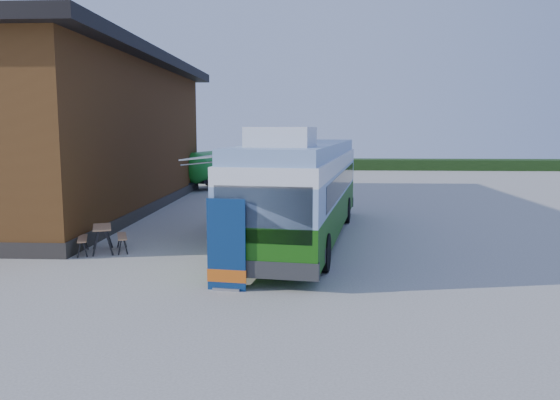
# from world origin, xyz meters

# --- Properties ---
(ground) EXTENTS (100.00, 100.00, 0.00)m
(ground) POSITION_xyz_m (0.00, 0.00, 0.00)
(ground) COLOR #BCB7AD
(ground) RESTS_ON ground
(barn) EXTENTS (9.60, 21.20, 7.50)m
(barn) POSITION_xyz_m (-10.50, 10.00, 3.59)
(barn) COLOR brown
(barn) RESTS_ON ground
(hedge) EXTENTS (40.00, 3.00, 1.00)m
(hedge) POSITION_xyz_m (8.00, 38.00, 0.50)
(hedge) COLOR #264419
(hedge) RESTS_ON ground
(bus) EXTENTS (4.59, 13.29, 4.01)m
(bus) POSITION_xyz_m (0.73, 3.33, 1.91)
(bus) COLOR #1D7313
(bus) RESTS_ON ground
(awning) EXTENTS (3.58, 5.09, 0.55)m
(awning) POSITION_xyz_m (-1.39, 3.70, 2.91)
(awning) COLOR white
(awning) RESTS_ON ground
(banner) EXTENTS (0.99, 0.28, 2.28)m
(banner) POSITION_xyz_m (-1.08, -2.97, 0.93)
(banner) COLOR navy
(banner) RESTS_ON ground
(picnic_table) EXTENTS (1.86, 1.76, 0.85)m
(picnic_table) POSITION_xyz_m (-5.70, 0.98, 0.63)
(picnic_table) COLOR tan
(picnic_table) RESTS_ON ground
(person_a) EXTENTS (0.80, 0.66, 1.89)m
(person_a) POSITION_xyz_m (0.74, 0.99, 0.95)
(person_a) COLOR #999999
(person_a) RESTS_ON ground
(person_b) EXTENTS (0.82, 0.93, 1.61)m
(person_b) POSITION_xyz_m (-1.99, 9.71, 0.81)
(person_b) COLOR #999999
(person_b) RESTS_ON ground
(slurry_tanker) EXTENTS (3.15, 6.56, 2.49)m
(slurry_tanker) POSITION_xyz_m (-5.70, 20.45, 1.43)
(slurry_tanker) COLOR #178322
(slurry_tanker) RESTS_ON ground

